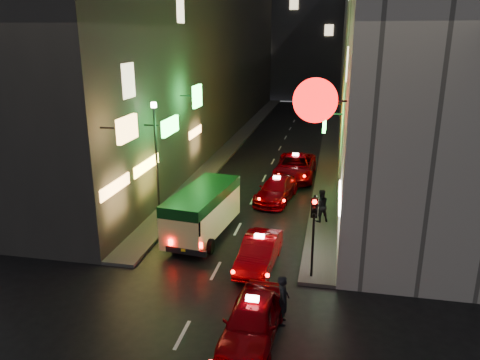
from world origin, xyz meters
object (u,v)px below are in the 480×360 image
Objects in this scene: pedestrian_crossing at (283,297)px; traffic_light at (314,219)px; lamp_post at (156,155)px; taxi_near at (252,317)px; minibus at (203,207)px.

traffic_light reaches higher than pedestrian_crossing.
traffic_light is 0.56× the size of lamp_post.
pedestrian_crossing is 3.61m from traffic_light.
minibus is at bearing 116.58° from taxi_near.
lamp_post reaches higher than minibus.
taxi_near is 11.30m from lamp_post.
lamp_post is (-7.40, 7.63, 2.70)m from pedestrian_crossing.
taxi_near is (3.81, -7.61, -0.68)m from minibus.
minibus is 1.09× the size of taxi_near.
pedestrian_crossing is at bearing -54.14° from minibus.
pedestrian_crossing is (0.87, 1.14, 0.18)m from taxi_near.
pedestrian_crossing is 10.96m from lamp_post.
taxi_near is 0.86× the size of lamp_post.
pedestrian_crossing is 0.59× the size of traffic_light.
lamp_post is at bearing 151.09° from traffic_light.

